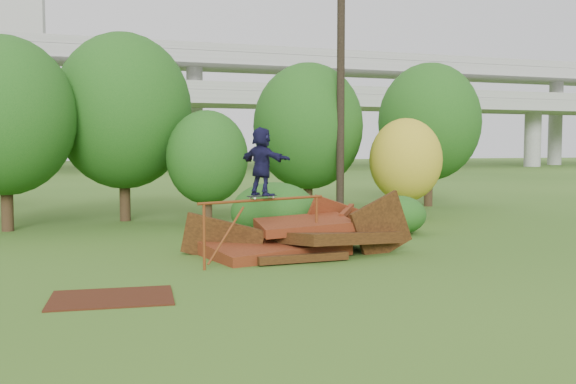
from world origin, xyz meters
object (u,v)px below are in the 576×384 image
object	(u,v)px
scrap_pile	(301,239)
utility_pole	(341,68)
skater	(262,161)
flat_plate	(112,298)

from	to	relation	value
scrap_pile	utility_pole	bearing A→B (deg)	59.38
skater	flat_plate	distance (m)	4.88
scrap_pile	flat_plate	bearing A→B (deg)	-145.04
flat_plate	utility_pole	bearing A→B (deg)	48.86
skater	flat_plate	xyz separation A→B (m)	(-3.47, -2.55, -2.29)
flat_plate	skater	bearing A→B (deg)	36.31
flat_plate	utility_pole	distance (m)	14.05
utility_pole	flat_plate	bearing A→B (deg)	-131.14
scrap_pile	skater	world-z (taller)	skater
scrap_pile	flat_plate	size ratio (longest dim) A/B	2.72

